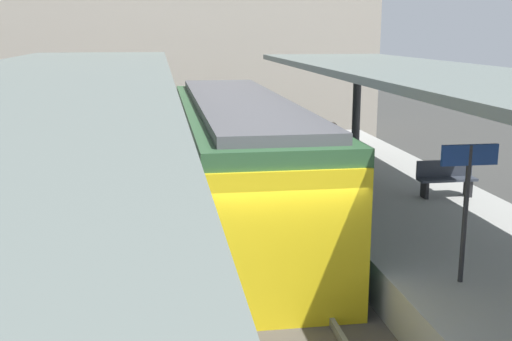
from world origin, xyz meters
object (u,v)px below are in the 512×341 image
platform_sign (468,182)px  passenger_far_end (332,157)px  platform_bench (446,177)px  passenger_near_bench (82,237)px  commuter_train (241,162)px

platform_sign → passenger_far_end: (-0.55, 5.60, -0.71)m
platform_bench → passenger_near_bench: size_ratio=0.83×
commuter_train → passenger_near_bench: bearing=-118.6°
platform_bench → passenger_near_bench: (-7.93, -4.46, 0.41)m
platform_sign → passenger_near_bench: 5.91m
commuter_train → platform_bench: commuter_train is taller
platform_sign → passenger_near_bench: (-5.84, 0.51, -0.75)m
platform_bench → passenger_near_bench: bearing=-150.7°
commuter_train → passenger_far_end: 2.25m
passenger_near_bench → commuter_train: bearing=61.4°
platform_sign → passenger_far_end: platform_sign is taller
platform_bench → platform_sign: size_ratio=0.63×
platform_sign → commuter_train: bearing=113.2°
platform_bench → platform_sign: (-2.09, -4.96, 1.16)m
passenger_near_bench → platform_sign: bearing=-5.0°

